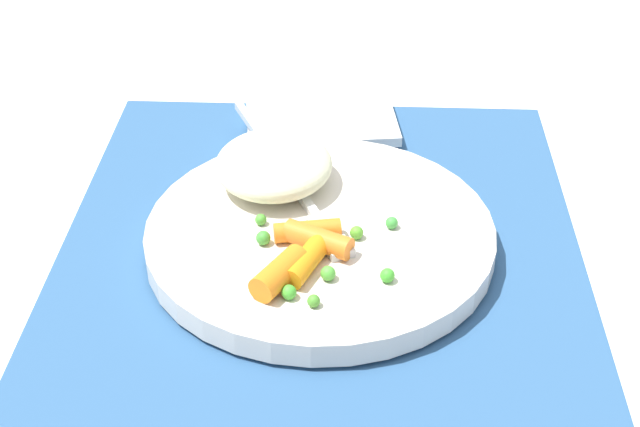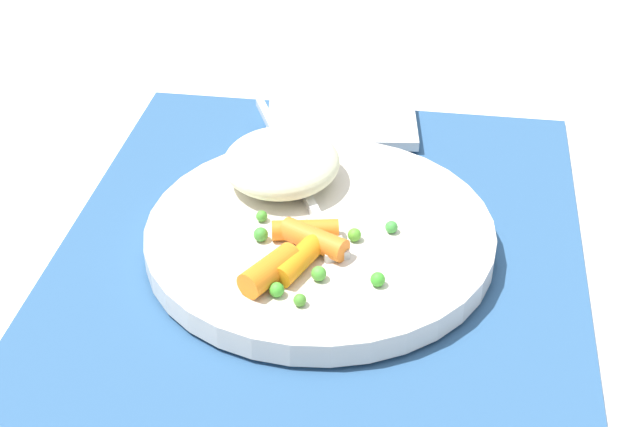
% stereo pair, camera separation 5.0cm
% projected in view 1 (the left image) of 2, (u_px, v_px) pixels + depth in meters
% --- Properties ---
extents(ground_plane, '(2.40, 2.40, 0.00)m').
position_uv_depth(ground_plane, '(320.00, 253.00, 0.62)').
color(ground_plane, white).
extents(placemat, '(0.41, 0.35, 0.01)m').
position_uv_depth(placemat, '(320.00, 249.00, 0.62)').
color(placemat, '#2D5684').
rests_on(placemat, ground_plane).
extents(plate, '(0.23, 0.23, 0.02)m').
position_uv_depth(plate, '(320.00, 236.00, 0.62)').
color(plate, silver).
rests_on(plate, placemat).
extents(rice_mound, '(0.09, 0.08, 0.03)m').
position_uv_depth(rice_mound, '(274.00, 165.00, 0.64)').
color(rice_mound, beige).
rests_on(rice_mound, plate).
extents(carrot_portion, '(0.08, 0.07, 0.02)m').
position_uv_depth(carrot_portion, '(303.00, 253.00, 0.57)').
color(carrot_portion, orange).
rests_on(carrot_portion, plate).
extents(pea_scatter, '(0.09, 0.09, 0.01)m').
position_uv_depth(pea_scatter, '(317.00, 256.00, 0.58)').
color(pea_scatter, green).
rests_on(pea_scatter, plate).
extents(fork, '(0.20, 0.10, 0.01)m').
position_uv_depth(fork, '(295.00, 187.00, 0.64)').
color(fork, silver).
rests_on(fork, plate).
extents(napkin, '(0.09, 0.13, 0.01)m').
position_uv_depth(napkin, '(322.00, 122.00, 0.75)').
color(napkin, white).
rests_on(napkin, placemat).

